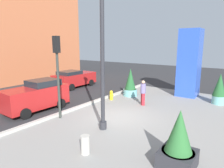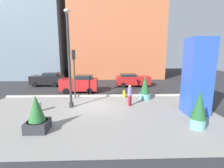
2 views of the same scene
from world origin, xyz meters
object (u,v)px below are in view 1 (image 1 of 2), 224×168
Objects in this scene: fire_hydrant at (111,95)px; concrete_bollard at (85,145)px; pedestrian_on_sidewalk at (143,91)px; lamp_post at (102,56)px; traffic_light_corner at (57,64)px; potted_plant_curbside at (219,89)px; car_intersection at (74,78)px; potted_plant_near_left at (179,142)px; potted_plant_near_right at (130,84)px; art_pillar_blue at (189,63)px; car_curb_east at (37,96)px.

fire_hydrant is 7.74m from concrete_bollard.
lamp_post is at bearing -177.51° from pedestrian_on_sidewalk.
fire_hydrant is 0.16× the size of traffic_light_corner.
traffic_light_corner is (-8.38, 7.03, 2.02)m from potted_plant_curbside.
car_intersection is at bearing 53.51° from lamp_post.
potted_plant_near_right is at bearing 39.92° from potted_plant_near_left.
car_curb_east is at bearing 144.03° from art_pillar_blue.
potted_plant_curbside is at bearing -62.56° from fire_hydrant.
traffic_light_corner reaches higher than potted_plant_near_right.
potted_plant_near_left is at bearing -179.95° from potted_plant_curbside.
potted_plant_near_left is (-1.01, -4.06, -2.74)m from lamp_post.
art_pillar_blue is at bearing -54.20° from potted_plant_near_right.
car_curb_east is at bearing 87.84° from traffic_light_corner.
potted_plant_curbside is (-1.14, -2.47, -1.58)m from art_pillar_blue.
art_pillar_blue is 11.77m from concrete_bollard.
lamp_post is at bearing 21.23° from concrete_bollard.
potted_plant_curbside is 0.54× the size of car_curb_east.
car_curb_east is (-4.75, 2.48, 0.60)m from fire_hydrant.
lamp_post is 9.47m from art_pillar_blue.
traffic_light_corner reaches higher than fire_hydrant.
lamp_post reaches higher than art_pillar_blue.
potted_plant_near_right is 1.03× the size of potted_plant_curbside.
potted_plant_curbside is (8.15, -4.05, -2.55)m from lamp_post.
concrete_bollard is (-6.83, -3.65, 0.01)m from fire_hydrant.
potted_plant_near_left is 7.19m from pedestrian_on_sidewalk.
pedestrian_on_sidewalk is at bearing -130.60° from potted_plant_near_right.
car_intersection is at bearing 79.59° from pedestrian_on_sidewalk.
fire_hydrant is 0.42× the size of pedestrian_on_sidewalk.
lamp_post reaches higher than potted_plant_near_right.
fire_hydrant is at bearing 137.02° from art_pillar_blue.
traffic_light_corner reaches higher than car_curb_east.
fire_hydrant is (5.61, 6.84, -0.56)m from potted_plant_near_left.
potted_plant_near_left is at bearing -103.98° from lamp_post.
traffic_light_corner is at bearing 154.40° from art_pillar_blue.
potted_plant_near_right is 0.49× the size of traffic_light_corner.
potted_plant_curbside is 5.43m from pedestrian_on_sidewalk.
potted_plant_near_left is 2.78× the size of concrete_bollard.
fire_hydrant is 0.17× the size of car_intersection.
concrete_bollard is at bearing 162.93° from potted_plant_curbside.
car_intersection is (6.54, 5.55, -2.27)m from traffic_light_corner.
potted_plant_curbside is at bearing 0.05° from potted_plant_near_left.
lamp_post is at bearing -85.52° from traffic_light_corner.
traffic_light_corner is at bearing 140.02° from potted_plant_curbside.
concrete_bollard is at bearing -171.29° from pedestrian_on_sidewalk.
art_pillar_blue is at bearing -3.57° from concrete_bollard.
art_pillar_blue is at bearing 13.52° from potted_plant_near_left.
art_pillar_blue reaches higher than potted_plant_curbside.
concrete_bollard is at bearing 176.43° from art_pillar_blue.
art_pillar_blue is 7.18× the size of concrete_bollard.
potted_plant_near_left is 9.36m from car_curb_east.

